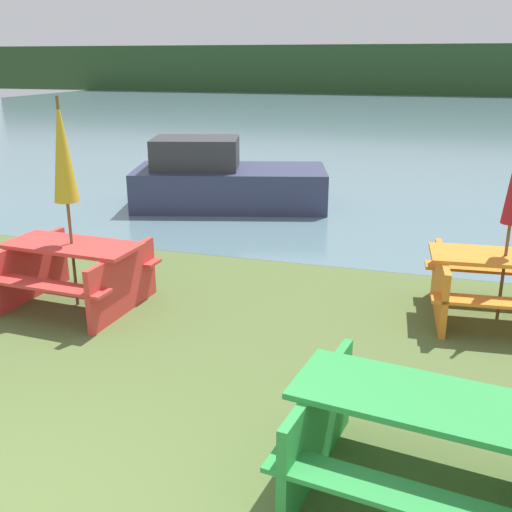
% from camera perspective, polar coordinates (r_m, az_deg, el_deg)
% --- Properties ---
extents(water, '(60.00, 50.00, 0.00)m').
position_cam_1_polar(water, '(33.37, 12.52, 12.93)').
color(water, slate).
rests_on(water, ground_plane).
extents(far_treeline, '(80.00, 1.60, 4.00)m').
position_cam_1_polar(far_treeline, '(53.22, 14.52, 16.80)').
color(far_treeline, '#284723').
rests_on(far_treeline, water).
extents(picnic_table_green, '(1.96, 1.63, 0.79)m').
position_cam_1_polar(picnic_table_green, '(4.27, 15.94, -16.54)').
color(picnic_table_green, green).
rests_on(picnic_table_green, ground_plane).
extents(picnic_table_red, '(1.70, 1.48, 0.78)m').
position_cam_1_polar(picnic_table_red, '(7.51, -16.93, -1.14)').
color(picnic_table_red, red).
rests_on(picnic_table_red, ground_plane).
extents(picnic_table_orange, '(1.73, 1.51, 0.78)m').
position_cam_1_polar(picnic_table_orange, '(7.34, 22.38, -2.28)').
color(picnic_table_orange, orange).
rests_on(picnic_table_orange, ground_plane).
extents(umbrella_gold, '(0.29, 0.29, 2.48)m').
position_cam_1_polar(umbrella_gold, '(7.19, -17.96, 9.43)').
color(umbrella_gold, brown).
rests_on(umbrella_gold, ground_plane).
extents(boat, '(4.12, 2.67, 1.38)m').
position_cam_1_polar(boat, '(12.18, -3.07, 7.17)').
color(boat, '#333856').
rests_on(boat, water).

